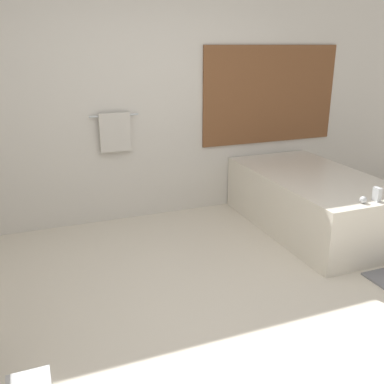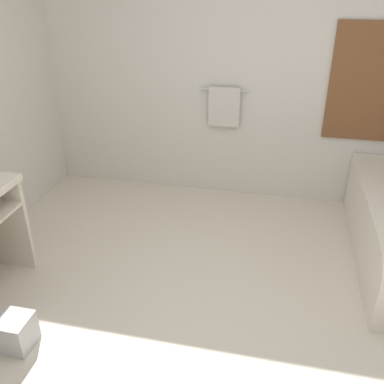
{
  "view_description": "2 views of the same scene",
  "coord_description": "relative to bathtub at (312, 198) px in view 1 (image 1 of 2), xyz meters",
  "views": [
    {
      "loc": [
        -1.14,
        -2.19,
        1.83
      ],
      "look_at": [
        -0.06,
        0.57,
        0.81
      ],
      "focal_mm": 40.0,
      "sensor_mm": 36.0,
      "label": 1
    },
    {
      "loc": [
        0.29,
        -2.07,
        2.24
      ],
      "look_at": [
        -0.3,
        0.64,
        0.78
      ],
      "focal_mm": 40.0,
      "sensor_mm": 36.0,
      "label": 2
    }
  ],
  "objects": [
    {
      "name": "ground_plane",
      "position": [
        -1.54,
        -1.25,
        -0.32
      ],
      "size": [
        16.0,
        16.0,
        0.0
      ],
      "primitive_type": "plane",
      "color": "beige",
      "rests_on": "ground"
    },
    {
      "name": "wall_back_with_blinds",
      "position": [
        -1.49,
        0.98,
        1.03
      ],
      "size": [
        7.4,
        0.13,
        2.7
      ],
      "color": "silver",
      "rests_on": "ground_plane"
    },
    {
      "name": "bathtub",
      "position": [
        0.0,
        0.0,
        0.0
      ],
      "size": [
        1.04,
        1.88,
        0.7
      ],
      "color": "silver",
      "rests_on": "ground_plane"
    }
  ]
}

